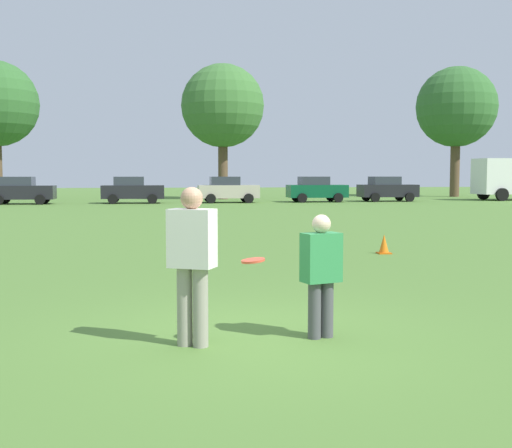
# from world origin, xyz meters

# --- Properties ---
(ground_plane) EXTENTS (181.92, 181.92, 0.00)m
(ground_plane) POSITION_xyz_m (0.00, 0.00, 0.00)
(ground_plane) COLOR #517A33
(player_thrower) EXTENTS (0.58, 0.48, 1.80)m
(player_thrower) POSITION_xyz_m (-0.72, -0.38, 1.02)
(player_thrower) COLOR gray
(player_thrower) RESTS_ON ground
(player_defender) EXTENTS (0.50, 0.38, 1.47)m
(player_defender) POSITION_xyz_m (0.80, -0.22, 0.82)
(player_defender) COLOR #4C4C51
(player_defender) RESTS_ON ground
(frisbee) EXTENTS (0.27, 0.27, 0.06)m
(frisbee) POSITION_xyz_m (-0.04, -0.49, 0.98)
(frisbee) COLOR #E54C33
(traffic_cone) EXTENTS (0.32, 0.32, 0.48)m
(traffic_cone) POSITION_xyz_m (4.29, 7.56, 0.23)
(traffic_cone) COLOR #D8590C
(traffic_cone) RESTS_ON ground
(parked_car_mid_left) EXTENTS (4.23, 2.28, 1.82)m
(parked_car_mid_left) POSITION_xyz_m (-10.61, 36.72, 0.92)
(parked_car_mid_left) COLOR black
(parked_car_mid_left) RESTS_ON ground
(parked_car_center) EXTENTS (4.23, 2.28, 1.82)m
(parked_car_center) POSITION_xyz_m (-3.37, 37.01, 0.92)
(parked_car_center) COLOR black
(parked_car_center) RESTS_ON ground
(parked_car_mid_right) EXTENTS (4.23, 2.28, 1.82)m
(parked_car_mid_right) POSITION_xyz_m (3.18, 37.08, 0.92)
(parked_car_mid_right) COLOR #B7AD99
(parked_car_mid_right) RESTS_ON ground
(parked_car_near_right) EXTENTS (4.23, 2.28, 1.82)m
(parked_car_near_right) POSITION_xyz_m (9.58, 37.31, 0.92)
(parked_car_near_right) COLOR #0C4C2D
(parked_car_near_right) RESTS_ON ground
(parked_car_far_right) EXTENTS (4.23, 2.28, 1.82)m
(parked_car_far_right) POSITION_xyz_m (15.00, 37.75, 0.92)
(parked_car_far_right) COLOR black
(parked_car_far_right) RESTS_ON ground
(tree_center_elm) EXTENTS (6.59, 6.59, 10.72)m
(tree_center_elm) POSITION_xyz_m (3.44, 43.70, 7.37)
(tree_center_elm) COLOR brown
(tree_center_elm) RESTS_ON ground
(tree_east_birch) EXTENTS (7.05, 7.05, 11.46)m
(tree_east_birch) POSITION_xyz_m (24.38, 46.63, 7.88)
(tree_east_birch) COLOR brown
(tree_east_birch) RESTS_ON ground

